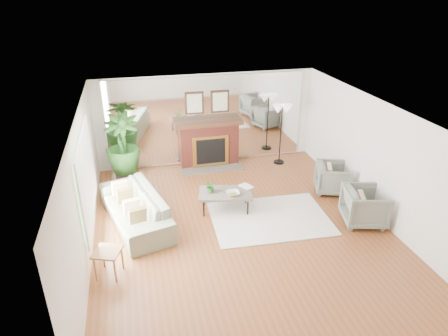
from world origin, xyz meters
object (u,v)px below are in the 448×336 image
object	(u,v)px
fireplace	(209,142)
floor_lamp	(282,114)
sofa	(135,208)
armchair_back	(333,178)
armchair_front	(365,206)
coffee_table	(225,194)
side_table	(108,255)
potted_ficus	(123,146)

from	to	relation	value
fireplace	floor_lamp	world-z (taller)	fireplace
fireplace	sofa	bearing A→B (deg)	-130.01
armchair_back	floor_lamp	distance (m)	2.29
armchair_back	floor_lamp	size ratio (longest dim) A/B	0.47
armchair_front	floor_lamp	distance (m)	3.56
coffee_table	fireplace	bearing A→B (deg)	86.52
armchair_back	armchair_front	world-z (taller)	armchair_front
side_table	floor_lamp	bearing A→B (deg)	39.57
fireplace	side_table	world-z (taller)	fireplace
sofa	side_table	bearing A→B (deg)	-32.45
armchair_back	armchair_front	xyz separation A→B (m)	(0.00, -1.42, 0.03)
coffee_table	potted_ficus	world-z (taller)	potted_ficus
coffee_table	side_table	bearing A→B (deg)	-146.69
fireplace	armchair_front	xyz separation A→B (m)	(2.60, -3.69, -0.26)
coffee_table	armchair_back	distance (m)	2.76
coffee_table	armchair_back	size ratio (longest dim) A/B	1.58
coffee_table	armchair_back	bearing A→B (deg)	5.19
fireplace	sofa	world-z (taller)	fireplace
coffee_table	side_table	world-z (taller)	side_table
coffee_table	side_table	distance (m)	2.99
fireplace	armchair_back	size ratio (longest dim) A/B	2.55
floor_lamp	potted_ficus	bearing A→B (deg)	-178.64
sofa	side_table	world-z (taller)	sofa
armchair_front	floor_lamp	world-z (taller)	floor_lamp
side_table	potted_ficus	xyz separation A→B (m)	(0.34, 3.70, 0.53)
side_table	potted_ficus	bearing A→B (deg)	84.67
armchair_back	potted_ficus	bearing A→B (deg)	89.89
armchair_back	floor_lamp	xyz separation A→B (m)	(-0.65, 1.91, 1.09)
armchair_front	potted_ficus	size ratio (longest dim) A/B	0.49
coffee_table	potted_ficus	bearing A→B (deg)	136.30
sofa	fireplace	bearing A→B (deg)	125.18
fireplace	armchair_back	world-z (taller)	fireplace
sofa	armchair_front	distance (m)	4.87
armchair_front	sofa	bearing A→B (deg)	91.13
armchair_front	potted_ficus	world-z (taller)	potted_ficus
armchair_front	side_table	world-z (taller)	armchair_front
potted_ficus	floor_lamp	size ratio (longest dim) A/B	1.05
armchair_back	side_table	size ratio (longest dim) A/B	1.41
fireplace	floor_lamp	distance (m)	2.13
side_table	potted_ficus	distance (m)	3.75
side_table	potted_ficus	world-z (taller)	potted_ficus
fireplace	sofa	size ratio (longest dim) A/B	0.84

